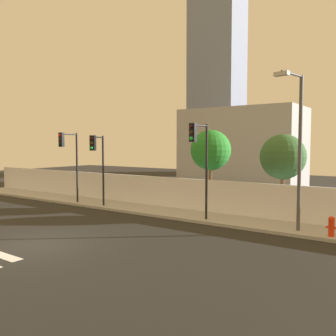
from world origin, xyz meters
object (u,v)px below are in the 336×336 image
object	(u,v)px
traffic_light_right	(199,150)
fire_hydrant	(331,226)
roadside_tree_leftmost	(211,150)
traffic_light_left	(69,152)
traffic_light_center	(97,155)
street_lamp_curbside	(297,140)
roadside_tree_midleft	(283,157)

from	to	relation	value
traffic_light_right	fire_hydrant	size ratio (longest dim) A/B	5.71
traffic_light_right	roadside_tree_leftmost	distance (m)	4.39
traffic_light_left	traffic_light_right	bearing A→B (deg)	0.52
traffic_light_center	roadside_tree_leftmost	xyz separation A→B (m)	(5.52, 4.10, 0.27)
traffic_light_left	traffic_light_right	distance (m)	9.63
traffic_light_right	street_lamp_curbside	xyz separation A→B (m)	(4.56, 0.55, 0.49)
traffic_light_center	street_lamp_curbside	bearing A→B (deg)	2.69
fire_hydrant	traffic_light_right	bearing A→B (deg)	-175.30
traffic_light_center	roadside_tree_midleft	world-z (taller)	roadside_tree_midleft
traffic_light_left	roadside_tree_leftmost	size ratio (longest dim) A/B	0.94
traffic_light_right	fire_hydrant	world-z (taller)	traffic_light_right
traffic_light_right	roadside_tree_leftmost	bearing A→B (deg)	111.00
traffic_light_left	street_lamp_curbside	size ratio (longest dim) A/B	0.67
traffic_light_left	roadside_tree_leftmost	xyz separation A→B (m)	(8.05, 4.18, 0.12)
fire_hydrant	traffic_light_left	bearing A→B (deg)	-177.87
traffic_light_right	roadside_tree_midleft	world-z (taller)	traffic_light_right
roadside_tree_leftmost	roadside_tree_midleft	bearing A→B (deg)	0.00
traffic_light_center	roadside_tree_leftmost	world-z (taller)	roadside_tree_leftmost
traffic_light_center	roadside_tree_midleft	distance (m)	10.74
traffic_light_center	street_lamp_curbside	size ratio (longest dim) A/B	0.64
street_lamp_curbside	fire_hydrant	bearing A→B (deg)	-1.93
traffic_light_left	traffic_light_center	size ratio (longest dim) A/B	1.05
traffic_light_left	roadside_tree_midleft	bearing A→B (deg)	18.55
roadside_tree_midleft	traffic_light_center	bearing A→B (deg)	-157.58
traffic_light_right	roadside_tree_midleft	distance (m)	5.00
traffic_light_right	traffic_light_left	bearing A→B (deg)	-179.48
traffic_light_right	roadside_tree_midleft	size ratio (longest dim) A/B	1.07
traffic_light_center	roadside_tree_midleft	xyz separation A→B (m)	(9.93, 4.10, -0.05)
fire_hydrant	roadside_tree_midleft	size ratio (longest dim) A/B	0.19
traffic_light_right	roadside_tree_midleft	bearing A→B (deg)	55.31
traffic_light_left	roadside_tree_midleft	world-z (taller)	traffic_light_left
fire_hydrant	traffic_light_center	bearing A→B (deg)	-177.83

